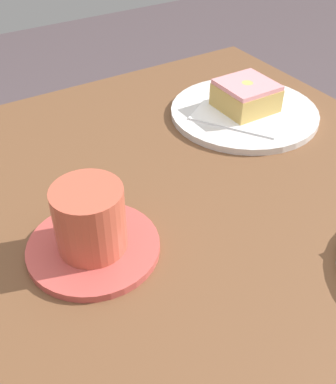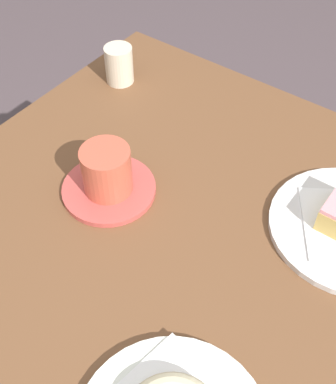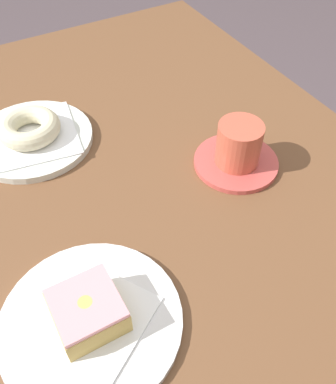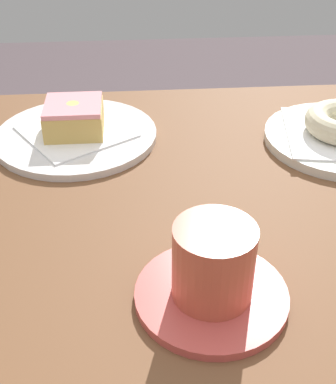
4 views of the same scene
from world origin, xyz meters
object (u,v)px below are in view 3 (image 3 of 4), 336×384
Objects in this scene: plate_glazed_square at (91,321)px; donut_glazed_square at (87,310)px; plate_sugar_ring at (32,139)px; donut_sugar_ring at (29,128)px; coffee_cup at (238,149)px.

plate_glazed_square is 0.03m from donut_glazed_square.
donut_glazed_square is at bearing 173.69° from plate_sugar_ring.
plate_glazed_square is (-0.39, 0.04, -0.03)m from donut_sugar_ring.
coffee_cup reaches higher than donut_glazed_square.
donut_glazed_square is at bearing 114.22° from coffee_cup.
donut_sugar_ring is at bearing 0.00° from plate_sugar_ring.
donut_sugar_ring is 0.38m from coffee_cup.
plate_glazed_square is at bearing 173.69° from plate_sugar_ring.
donut_sugar_ring is 0.76× the size of coffee_cup.
plate_sugar_ring is at bearing -6.31° from donut_glazed_square.
donut_glazed_square is (0.00, -0.00, 0.03)m from plate_glazed_square.
donut_glazed_square is 0.37m from coffee_cup.
donut_glazed_square is at bearing 173.69° from donut_sugar_ring.
coffee_cup reaches higher than donut_sugar_ring.
donut_glazed_square reaches higher than plate_sugar_ring.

